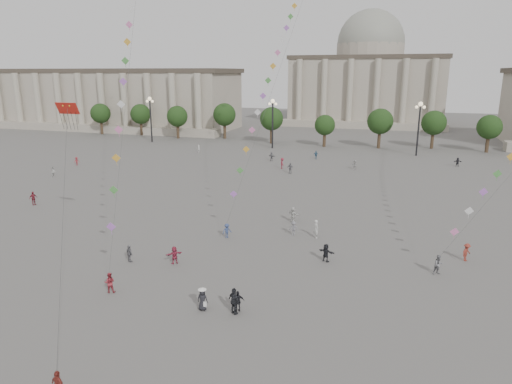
% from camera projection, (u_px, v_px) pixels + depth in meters
% --- Properties ---
extents(ground, '(360.00, 360.00, 0.00)m').
position_uv_depth(ground, '(202.00, 314.00, 31.49)').
color(ground, '#54524F').
rests_on(ground, ground).
extents(hall_west, '(84.00, 26.22, 17.20)m').
position_uv_depth(hall_west, '(104.00, 99.00, 138.08)').
color(hall_west, '#A5998A').
rests_on(hall_west, ground).
extents(hall_central, '(48.30, 34.30, 35.50)m').
position_uv_depth(hall_central, '(368.00, 79.00, 146.74)').
color(hall_central, '#A5998A').
rests_on(hall_central, ground).
extents(tree_row, '(137.12, 5.12, 8.00)m').
position_uv_depth(tree_row, '(347.00, 122.00, 101.87)').
color(tree_row, '#3C2C1E').
rests_on(tree_row, ground).
extents(lamp_post_far_west, '(2.00, 0.90, 10.65)m').
position_uv_depth(lamp_post_far_west, '(150.00, 111.00, 107.43)').
color(lamp_post_far_west, '#262628').
rests_on(lamp_post_far_west, ground).
extents(lamp_post_mid_west, '(2.00, 0.90, 10.65)m').
position_uv_depth(lamp_post_mid_west, '(273.00, 115.00, 98.49)').
color(lamp_post_mid_west, '#262628').
rests_on(lamp_post_mid_west, ground).
extents(lamp_post_mid_east, '(2.00, 0.90, 10.65)m').
position_uv_depth(lamp_post_mid_east, '(419.00, 119.00, 89.54)').
color(lamp_post_mid_east, '#262628').
rests_on(lamp_post_mid_east, ground).
extents(person_crowd_0, '(1.04, 0.63, 1.65)m').
position_uv_depth(person_crowd_0, '(316.00, 155.00, 87.45)').
color(person_crowd_0, '#396082').
rests_on(person_crowd_0, ground).
extents(person_crowd_1, '(0.91, 1.00, 1.65)m').
position_uv_depth(person_crowd_1, '(54.00, 171.00, 72.93)').
color(person_crowd_1, beige).
rests_on(person_crowd_1, ground).
extents(person_crowd_2, '(1.11, 1.09, 1.53)m').
position_uv_depth(person_crowd_2, '(77.00, 161.00, 81.57)').
color(person_crowd_2, maroon).
rests_on(person_crowd_2, ground).
extents(person_crowd_3, '(1.59, 0.94, 1.63)m').
position_uv_depth(person_crowd_3, '(326.00, 253.00, 40.11)').
color(person_crowd_3, black).
rests_on(person_crowd_3, ground).
extents(person_crowd_4, '(1.01, 1.62, 1.66)m').
position_uv_depth(person_crowd_4, '(354.00, 164.00, 78.49)').
color(person_crowd_4, '#B3B2AE').
rests_on(person_crowd_4, ground).
extents(person_crowd_6, '(0.98, 0.57, 1.50)m').
position_uv_depth(person_crowd_6, '(294.00, 228.00, 46.64)').
color(person_crowd_6, slate).
rests_on(person_crowd_6, ground).
extents(person_crowd_8, '(1.10, 1.20, 1.62)m').
position_uv_depth(person_crowd_8, '(467.00, 252.00, 40.26)').
color(person_crowd_8, maroon).
rests_on(person_crowd_8, ground).
extents(person_crowd_9, '(1.52, 0.81, 1.56)m').
position_uv_depth(person_crowd_9, '(458.00, 162.00, 80.82)').
color(person_crowd_9, black).
rests_on(person_crowd_9, ground).
extents(person_crowd_10, '(0.64, 0.74, 1.70)m').
position_uv_depth(person_crowd_10, '(199.00, 149.00, 94.15)').
color(person_crowd_10, silver).
rests_on(person_crowd_10, ground).
extents(person_crowd_12, '(1.62, 1.08, 1.67)m').
position_uv_depth(person_crowd_12, '(272.00, 156.00, 85.84)').
color(person_crowd_12, slate).
rests_on(person_crowd_12, ground).
extents(person_crowd_13, '(0.74, 0.82, 1.87)m').
position_uv_depth(person_crowd_13, '(316.00, 229.00, 45.90)').
color(person_crowd_13, silver).
rests_on(person_crowd_13, ground).
extents(person_crowd_16, '(1.10, 0.59, 1.78)m').
position_uv_depth(person_crowd_16, '(290.00, 168.00, 75.17)').
color(person_crowd_16, slate).
rests_on(person_crowd_16, ground).
extents(person_crowd_17, '(1.23, 1.43, 1.92)m').
position_uv_depth(person_crowd_17, '(282.00, 163.00, 78.78)').
color(person_crowd_17, maroon).
rests_on(person_crowd_17, ground).
extents(person_crowd_18, '(1.67, 1.29, 1.76)m').
position_uv_depth(person_crowd_18, '(293.00, 215.00, 50.68)').
color(person_crowd_18, silver).
rests_on(person_crowd_18, ground).
extents(person_crowd_19, '(0.73, 1.10, 1.74)m').
position_uv_depth(person_crowd_19, '(33.00, 198.00, 57.24)').
color(person_crowd_19, maroon).
rests_on(person_crowd_19, ground).
extents(tourist_1, '(1.21, 1.02, 1.94)m').
position_uv_depth(tourist_1, '(234.00, 301.00, 31.31)').
color(tourist_1, '#212327').
rests_on(tourist_1, ground).
extents(tourist_2, '(1.38, 1.36, 1.58)m').
position_uv_depth(tourist_2, '(174.00, 255.00, 39.68)').
color(tourist_2, '#9E2B44').
rests_on(tourist_2, ground).
extents(tourist_3, '(1.00, 0.78, 1.58)m').
position_uv_depth(tourist_3, '(130.00, 254.00, 40.02)').
color(tourist_3, slate).
rests_on(tourist_3, ground).
extents(tourist_4, '(0.97, 0.77, 1.53)m').
position_uv_depth(tourist_4, '(238.00, 301.00, 31.71)').
color(tourist_4, black).
rests_on(tourist_4, ground).
extents(kite_flyer_0, '(0.96, 0.88, 1.61)m').
position_uv_depth(kite_flyer_0, '(110.00, 283.00, 34.46)').
color(kite_flyer_0, maroon).
rests_on(kite_flyer_0, ground).
extents(kite_flyer_1, '(1.07, 1.09, 1.50)m').
position_uv_depth(kite_flyer_1, '(227.00, 231.00, 45.88)').
color(kite_flyer_1, navy).
rests_on(kite_flyer_1, ground).
extents(kite_flyer_2, '(1.02, 0.97, 1.67)m').
position_uv_depth(kite_flyer_2, '(438.00, 265.00, 37.59)').
color(kite_flyer_2, slate).
rests_on(kite_flyer_2, ground).
extents(hat_person, '(0.79, 0.60, 1.69)m').
position_uv_depth(hat_person, '(203.00, 299.00, 31.88)').
color(hat_person, black).
rests_on(hat_person, ground).
extents(dragon_kite, '(7.46, 9.18, 24.70)m').
position_uv_depth(dragon_kite, '(68.00, 118.00, 40.04)').
color(dragon_kite, '#AF1B12').
rests_on(dragon_kite, ground).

